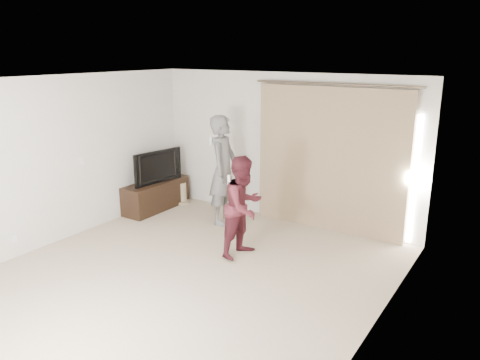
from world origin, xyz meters
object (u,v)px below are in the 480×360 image
person_woman (244,207)px  person_man (223,170)px  tv (154,166)px  tv_console (156,195)px

person_woman → person_man: bearing=136.7°
tv → person_man: person_man is taller
tv_console → person_woman: size_ratio=0.93×
tv_console → tv: bearing=0.0°
tv → person_woman: size_ratio=0.71×
person_woman → tv: bearing=161.3°
tv → person_woman: 2.69m
person_man → person_woman: size_ratio=1.26×
tv_console → tv: 0.58m
tv_console → person_woman: bearing=-18.7°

